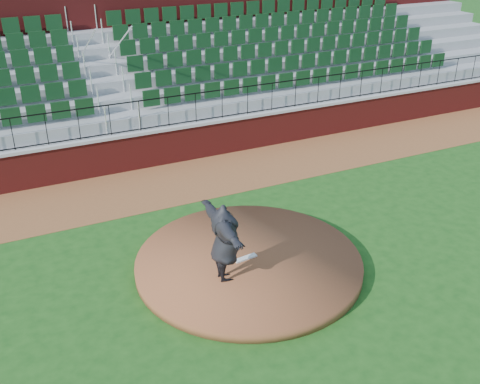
{
  "coord_description": "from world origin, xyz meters",
  "views": [
    {
      "loc": [
        -5.55,
        -10.09,
        7.71
      ],
      "look_at": [
        0.0,
        1.5,
        1.3
      ],
      "focal_mm": 42.03,
      "sensor_mm": 36.0,
      "label": 1
    }
  ],
  "objects": [
    {
      "name": "pitchers_mound",
      "position": [
        -0.45,
        0.08,
        0.12
      ],
      "size": [
        5.45,
        5.45,
        0.25
      ],
      "primitive_type": "cylinder",
      "color": "brown",
      "rests_on": "ground"
    },
    {
      "name": "wall_railing",
      "position": [
        0.0,
        7.0,
        1.8
      ],
      "size": [
        34.0,
        0.05,
        1.0
      ],
      "primitive_type": null,
      "color": "black",
      "rests_on": "wall_cap"
    },
    {
      "name": "warning_track",
      "position": [
        0.0,
        5.4,
        0.01
      ],
      "size": [
        34.0,
        3.2,
        0.01
      ],
      "primitive_type": "cube",
      "color": "brown",
      "rests_on": "ground"
    },
    {
      "name": "ground",
      "position": [
        0.0,
        0.0,
        0.0
      ],
      "size": [
        90.0,
        90.0,
        0.0
      ],
      "primitive_type": "plane",
      "color": "#194A15",
      "rests_on": "ground"
    },
    {
      "name": "field_wall",
      "position": [
        0.0,
        7.0,
        0.6
      ],
      "size": [
        34.0,
        0.35,
        1.2
      ],
      "primitive_type": "cube",
      "color": "maroon",
      "rests_on": "ground"
    },
    {
      "name": "pitcher",
      "position": [
        -1.29,
        -0.44,
        1.2
      ],
      "size": [
        0.79,
        2.38,
        1.9
      ],
      "primitive_type": "imported",
      "rotation": [
        0.0,
        0.0,
        1.5
      ],
      "color": "black",
      "rests_on": "pitchers_mound"
    },
    {
      "name": "seating_stands",
      "position": [
        0.0,
        9.72,
        2.3
      ],
      "size": [
        34.0,
        5.1,
        4.6
      ],
      "primitive_type": null,
      "color": "gray",
      "rests_on": "ground"
    },
    {
      "name": "wall_cap",
      "position": [
        0.0,
        7.0,
        1.25
      ],
      "size": [
        34.0,
        0.45,
        0.1
      ],
      "primitive_type": "cube",
      "color": "#B7B7B7",
      "rests_on": "field_wall"
    },
    {
      "name": "concourse_wall",
      "position": [
        0.0,
        12.52,
        2.75
      ],
      "size": [
        34.0,
        0.5,
        5.5
      ],
      "primitive_type": "cube",
      "color": "maroon",
      "rests_on": "ground"
    },
    {
      "name": "pitching_rubber",
      "position": [
        -0.52,
        0.1,
        0.27
      ],
      "size": [
        0.6,
        0.21,
        0.04
      ],
      "primitive_type": "cube",
      "rotation": [
        0.0,
        0.0,
        0.12
      ],
      "color": "silver",
      "rests_on": "pitchers_mound"
    }
  ]
}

